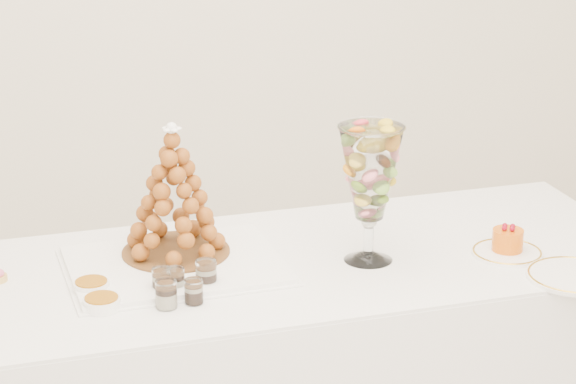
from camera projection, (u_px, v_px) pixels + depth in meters
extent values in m
cube|color=white|center=(300.00, 380.00, 3.31)|extent=(2.05, 0.92, 0.75)
cube|color=white|center=(301.00, 261.00, 3.18)|extent=(2.04, 0.91, 0.01)
cube|color=white|center=(175.00, 266.00, 3.11)|extent=(0.61, 0.48, 0.02)
cylinder|color=white|center=(368.00, 256.00, 3.17)|extent=(0.14, 0.14, 0.02)
cylinder|color=white|center=(369.00, 237.00, 3.15)|extent=(0.03, 0.03, 0.10)
sphere|color=white|center=(369.00, 221.00, 3.13)|extent=(0.04, 0.04, 0.04)
cylinder|color=white|center=(507.00, 253.00, 3.21)|extent=(0.20, 0.20, 0.01)
cylinder|color=white|center=(574.00, 276.00, 3.05)|extent=(0.26, 0.26, 0.01)
cylinder|color=white|center=(162.00, 281.00, 2.95)|extent=(0.06, 0.06, 0.07)
cylinder|color=white|center=(175.00, 280.00, 2.96)|extent=(0.06, 0.06, 0.07)
cylinder|color=white|center=(206.00, 274.00, 2.98)|extent=(0.06, 0.06, 0.08)
cylinder|color=white|center=(166.00, 294.00, 2.86)|extent=(0.06, 0.06, 0.08)
cylinder|color=white|center=(194.00, 292.00, 2.89)|extent=(0.05, 0.05, 0.07)
cylinder|color=white|center=(92.00, 287.00, 2.96)|extent=(0.10, 0.10, 0.03)
cylinder|color=white|center=(102.00, 304.00, 2.86)|extent=(0.10, 0.10, 0.03)
cylinder|color=brown|center=(176.00, 252.00, 3.17)|extent=(0.31, 0.31, 0.01)
cone|color=brown|center=(174.00, 189.00, 3.11)|extent=(0.27, 0.27, 0.37)
sphere|color=white|center=(172.00, 130.00, 3.05)|extent=(0.04, 0.04, 0.04)
cylinder|color=#E25F0A|center=(508.00, 240.00, 3.21)|extent=(0.09, 0.09, 0.06)
sphere|color=maroon|center=(513.00, 226.00, 3.20)|extent=(0.02, 0.02, 0.02)
sphere|color=maroon|center=(505.00, 226.00, 3.20)|extent=(0.02, 0.02, 0.02)
sphere|color=maroon|center=(504.00, 228.00, 3.18)|extent=(0.02, 0.02, 0.02)
sphere|color=maroon|center=(512.00, 229.00, 3.18)|extent=(0.02, 0.02, 0.02)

